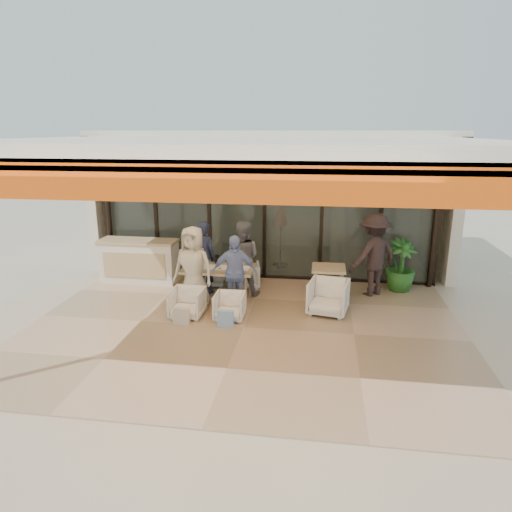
{
  "coord_description": "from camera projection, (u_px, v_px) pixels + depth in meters",
  "views": [
    {
      "loc": [
        1.34,
        -7.64,
        3.54
      ],
      "look_at": [
        0.1,
        0.9,
        1.15
      ],
      "focal_mm": 32.0,
      "sensor_mm": 36.0,
      "label": 1
    }
  ],
  "objects": [
    {
      "name": "ground",
      "position": [
        244.0,
        329.0,
        8.42
      ],
      "size": [
        70.0,
        70.0,
        0.0
      ],
      "primitive_type": "plane",
      "color": "#C6B293",
      "rests_on": "ground"
    },
    {
      "name": "chair_near_left",
      "position": [
        187.0,
        301.0,
        8.87
      ],
      "size": [
        0.64,
        0.6,
        0.64
      ],
      "primitive_type": "imported",
      "rotation": [
        0.0,
        0.0,
        -0.03
      ],
      "color": "white",
      "rests_on": "ground"
    },
    {
      "name": "side_table",
      "position": [
        329.0,
        272.0,
        9.65
      ],
      "size": [
        0.7,
        0.7,
        0.74
      ],
      "color": "tan",
      "rests_on": "ground"
    },
    {
      "name": "chair_far_left",
      "position": [
        211.0,
        272.0,
        10.68
      ],
      "size": [
        0.73,
        0.7,
        0.66
      ],
      "primitive_type": "imported",
      "rotation": [
        0.0,
        0.0,
        3.31
      ],
      "color": "white",
      "rests_on": "ground"
    },
    {
      "name": "terrace_structure",
      "position": [
        239.0,
        149.0,
        7.29
      ],
      "size": [
        8.0,
        6.0,
        3.4
      ],
      "color": "silver",
      "rests_on": "ground"
    },
    {
      "name": "chair_far_right",
      "position": [
        246.0,
        274.0,
        10.56
      ],
      "size": [
        0.72,
        0.69,
        0.64
      ],
      "primitive_type": "imported",
      "rotation": [
        0.0,
        0.0,
        3.35
      ],
      "color": "white",
      "rests_on": "ground"
    },
    {
      "name": "interior_block",
      "position": [
        275.0,
        178.0,
        12.89
      ],
      "size": [
        9.05,
        3.62,
        3.52
      ],
      "color": "silver",
      "rests_on": "ground"
    },
    {
      "name": "tote_bag_cream",
      "position": [
        181.0,
        317.0,
        8.53
      ],
      "size": [
        0.3,
        0.1,
        0.34
      ],
      "primitive_type": "cube",
      "color": "silver",
      "rests_on": "ground"
    },
    {
      "name": "diner_grey",
      "position": [
        242.0,
        258.0,
        9.95
      ],
      "size": [
        0.84,
        0.67,
        1.67
      ],
      "primitive_type": "imported",
      "rotation": [
        0.0,
        0.0,
        3.19
      ],
      "color": "slate",
      "rests_on": "ground"
    },
    {
      "name": "potted_palm",
      "position": [
        401.0,
        266.0,
        10.24
      ],
      "size": [
        0.89,
        0.89,
        1.2
      ],
      "primitive_type": "imported",
      "rotation": [
        0.0,
        0.0,
        0.44
      ],
      "color": "#1E5919",
      "rests_on": "ground"
    },
    {
      "name": "diner_periwinkle",
      "position": [
        234.0,
        273.0,
        9.11
      ],
      "size": [
        0.95,
        0.5,
        1.56
      ],
      "primitive_type": "imported",
      "rotation": [
        0.0,
        0.0,
        0.13
      ],
      "color": "#728DBF",
      "rests_on": "ground"
    },
    {
      "name": "standing_woman",
      "position": [
        374.0,
        255.0,
        9.89
      ],
      "size": [
        1.36,
        1.26,
        1.84
      ],
      "primitive_type": "imported",
      "rotation": [
        0.0,
        0.0,
        3.77
      ],
      "color": "black",
      "rests_on": "ground"
    },
    {
      "name": "host_counter",
      "position": [
        139.0,
        261.0,
        10.87
      ],
      "size": [
        1.85,
        0.65,
        1.04
      ],
      "color": "silver",
      "rests_on": "ground"
    },
    {
      "name": "diner_cream",
      "position": [
        193.0,
        268.0,
        9.2
      ],
      "size": [
        0.91,
        0.68,
        1.71
      ],
      "primitive_type": "imported",
      "rotation": [
        0.0,
        0.0,
        -0.17
      ],
      "color": "beige",
      "rests_on": "ground"
    },
    {
      "name": "terrace_floor",
      "position": [
        244.0,
        328.0,
        8.41
      ],
      "size": [
        8.0,
        6.0,
        0.01
      ],
      "primitive_type": "cube",
      "color": "tan",
      "rests_on": "ground"
    },
    {
      "name": "glass_storefront",
      "position": [
        265.0,
        214.0,
        10.85
      ],
      "size": [
        8.08,
        0.1,
        3.2
      ],
      "color": "#9EADA3",
      "rests_on": "ground"
    },
    {
      "name": "diner_navy",
      "position": [
        205.0,
        257.0,
        10.07
      ],
      "size": [
        0.7,
        0.58,
        1.65
      ],
      "primitive_type": "imported",
      "rotation": [
        0.0,
        0.0,
        2.77
      ],
      "color": "#171B33",
      "rests_on": "ground"
    },
    {
      "name": "chair_near_right",
      "position": [
        230.0,
        305.0,
        8.76
      ],
      "size": [
        0.57,
        0.54,
        0.58
      ],
      "primitive_type": "imported",
      "rotation": [
        0.0,
        0.0,
        0.01
      ],
      "color": "white",
      "rests_on": "ground"
    },
    {
      "name": "dining_table",
      "position": [
        218.0,
        270.0,
        9.62
      ],
      "size": [
        1.5,
        0.9,
        0.93
      ],
      "color": "tan",
      "rests_on": "ground"
    },
    {
      "name": "side_chair",
      "position": [
        328.0,
        296.0,
        9.0
      ],
      "size": [
        0.86,
        0.82,
        0.77
      ],
      "primitive_type": "imported",
      "rotation": [
        0.0,
        0.0,
        -0.19
      ],
      "color": "white",
      "rests_on": "ground"
    },
    {
      "name": "tote_bag_blue",
      "position": [
        225.0,
        319.0,
        8.41
      ],
      "size": [
        0.3,
        0.1,
        0.34
      ],
      "primitive_type": "cube",
      "color": "#99BFD8",
      "rests_on": "ground"
    }
  ]
}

